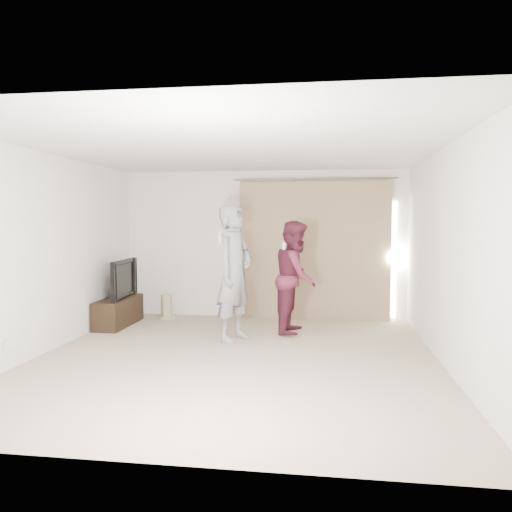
# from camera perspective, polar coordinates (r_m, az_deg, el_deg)

# --- Properties ---
(floor) EXTENTS (5.50, 5.50, 0.00)m
(floor) POSITION_cam_1_polar(r_m,az_deg,el_deg) (6.36, -2.37, -11.63)
(floor) COLOR tan
(floor) RESTS_ON ground
(wall_back) EXTENTS (5.00, 0.04, 2.60)m
(wall_back) POSITION_cam_1_polar(r_m,az_deg,el_deg) (8.85, 0.83, 1.33)
(wall_back) COLOR silver
(wall_back) RESTS_ON ground
(wall_left) EXTENTS (0.04, 5.50, 2.60)m
(wall_left) POSITION_cam_1_polar(r_m,az_deg,el_deg) (7.04, -22.86, 0.32)
(wall_left) COLOR silver
(wall_left) RESTS_ON ground
(ceiling) EXTENTS (5.00, 5.50, 0.01)m
(ceiling) POSITION_cam_1_polar(r_m,az_deg,el_deg) (6.19, -2.44, 12.24)
(ceiling) COLOR silver
(ceiling) RESTS_ON wall_back
(curtain) EXTENTS (2.80, 0.11, 2.46)m
(curtain) POSITION_cam_1_polar(r_m,az_deg,el_deg) (8.72, 6.74, 0.62)
(curtain) COLOR #937B5A
(curtain) RESTS_ON ground
(tv_console) EXTENTS (0.41, 1.18, 0.45)m
(tv_console) POSITION_cam_1_polar(r_m,az_deg,el_deg) (8.55, -15.44, -6.15)
(tv_console) COLOR black
(tv_console) RESTS_ON ground
(tv) EXTENTS (0.21, 1.11, 0.64)m
(tv) POSITION_cam_1_polar(r_m,az_deg,el_deg) (8.47, -15.51, -2.53)
(tv) COLOR black
(tv) RESTS_ON tv_console
(scratching_post) EXTENTS (0.33, 0.33, 0.43)m
(scratching_post) POSITION_cam_1_polar(r_m,az_deg,el_deg) (8.96, -10.18, -5.95)
(scratching_post) COLOR tan
(scratching_post) RESTS_ON ground
(person_man) EXTENTS (0.70, 0.83, 1.95)m
(person_man) POSITION_cam_1_polar(r_m,az_deg,el_deg) (7.14, -2.48, -1.93)
(person_man) COLOR slate
(person_man) RESTS_ON ground
(person_woman) EXTENTS (0.73, 0.90, 1.72)m
(person_woman) POSITION_cam_1_polar(r_m,az_deg,el_deg) (7.68, 4.59, -2.39)
(person_woman) COLOR #551C2D
(person_woman) RESTS_ON ground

